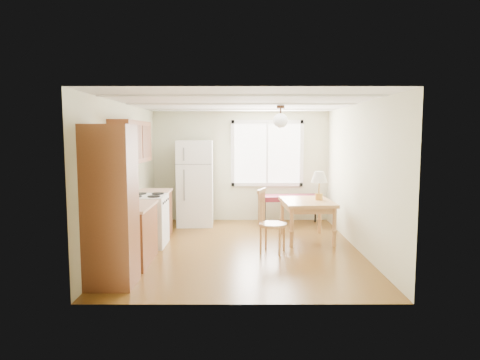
{
  "coord_description": "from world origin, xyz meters",
  "views": [
    {
      "loc": [
        -0.04,
        -7.3,
        1.96
      ],
      "look_at": [
        -0.02,
        0.44,
        1.15
      ],
      "focal_mm": 32.0,
      "sensor_mm": 36.0,
      "label": 1
    }
  ],
  "objects_px": {
    "refrigerator": "(195,183)",
    "chair": "(267,216)",
    "dining_table": "(307,206)",
    "bench": "(291,198)"
  },
  "relations": [
    {
      "from": "refrigerator",
      "to": "chair",
      "type": "xyz_separation_m",
      "value": [
        1.42,
        -2.23,
        -0.31
      ]
    },
    {
      "from": "bench",
      "to": "dining_table",
      "type": "height_order",
      "value": "dining_table"
    },
    {
      "from": "refrigerator",
      "to": "dining_table",
      "type": "xyz_separation_m",
      "value": [
        2.23,
        -1.36,
        -0.28
      ]
    },
    {
      "from": "dining_table",
      "to": "chair",
      "type": "xyz_separation_m",
      "value": [
        -0.81,
        -0.87,
        -0.03
      ]
    },
    {
      "from": "dining_table",
      "to": "chair",
      "type": "bearing_deg",
      "value": -136.27
    },
    {
      "from": "bench",
      "to": "chair",
      "type": "distance_m",
      "value": 2.4
    },
    {
      "from": "refrigerator",
      "to": "dining_table",
      "type": "relative_size",
      "value": 1.48
    },
    {
      "from": "chair",
      "to": "refrigerator",
      "type": "bearing_deg",
      "value": 141.71
    },
    {
      "from": "refrigerator",
      "to": "bench",
      "type": "distance_m",
      "value": 2.13
    },
    {
      "from": "refrigerator",
      "to": "bench",
      "type": "height_order",
      "value": "refrigerator"
    }
  ]
}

